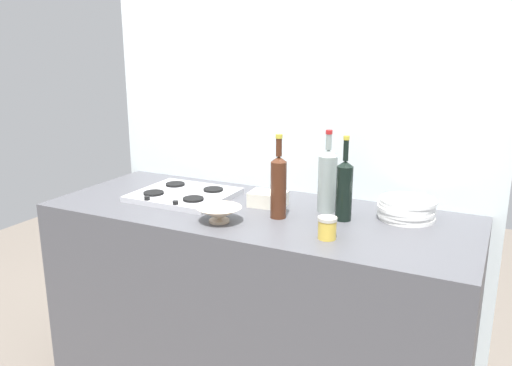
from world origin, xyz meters
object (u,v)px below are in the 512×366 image
Objects in this scene: wine_bottle_leftmost at (327,180)px; wine_bottle_mid_right at (344,189)px; wine_bottle_mid_left at (278,185)px; butter_dish at (268,199)px; mixing_bowl at (219,214)px; condiment_jar_front at (327,228)px; plate_stack at (406,209)px; stovetop_hob at (184,194)px.

wine_bottle_mid_right is at bearing -38.69° from wine_bottle_leftmost.
wine_bottle_mid_left and wine_bottle_mid_right have the same top height.
butter_dish is (-0.25, -0.04, -0.11)m from wine_bottle_leftmost.
mixing_bowl is 2.22× the size of condiment_jar_front.
plate_stack is at bearing 29.21° from mixing_bowl.
stovetop_hob is 1.84× the size of plate_stack.
plate_stack is at bearing 24.39° from wine_bottle_mid_left.
condiment_jar_front is (0.36, -0.26, 0.01)m from butter_dish.
wine_bottle_leftmost is (0.65, 0.09, 0.12)m from stovetop_hob.
wine_bottle_mid_left reaches higher than plate_stack.
wine_bottle_leftmost reaches higher than stovetop_hob.
wine_bottle_mid_left is at bearing -155.61° from plate_stack.
wine_bottle_leftmost reaches higher than mixing_bowl.
stovetop_hob is 0.98m from plate_stack.
plate_stack is 0.68× the size of wine_bottle_mid_left.
plate_stack is (0.97, 0.14, 0.03)m from stovetop_hob.
butter_dish is (-0.10, 0.12, -0.10)m from wine_bottle_mid_left.
wine_bottle_mid_left is at bearing -7.94° from stovetop_hob.
wine_bottle_mid_left is 1.00× the size of wine_bottle_mid_right.
mixing_bowl is at bearing -35.16° from stovetop_hob.
wine_bottle_leftmost is 0.22m from wine_bottle_mid_left.
wine_bottle_mid_right is 1.89× the size of mixing_bowl.
butter_dish reaches higher than stovetop_hob.
mixing_bowl is (0.32, -0.22, 0.02)m from stovetop_hob.
wine_bottle_leftmost is at bearing 48.05° from wine_bottle_mid_left.
wine_bottle_leftmost reaches higher than butter_dish.
plate_stack is 2.84× the size of condiment_jar_front.
condiment_jar_front is at bearing -121.21° from plate_stack.
plate_stack is 1.47× the size of butter_dish.
wine_bottle_mid_left is at bearing -160.17° from wine_bottle_mid_right.
wine_bottle_mid_left is (-0.47, -0.21, 0.09)m from plate_stack.
condiment_jar_front is (0.25, -0.14, -0.09)m from wine_bottle_mid_left.
wine_bottle_mid_left is 0.30m from condiment_jar_front.
wine_bottle_mid_right is 0.24m from condiment_jar_front.
stovetop_hob is 0.79m from condiment_jar_front.
wine_bottle_leftmost is at bearing 109.27° from condiment_jar_front.
wine_bottle_mid_left is (0.50, -0.07, 0.12)m from stovetop_hob.
wine_bottle_leftmost is 1.01× the size of wine_bottle_mid_right.
stovetop_hob is 1.25× the size of wine_bottle_mid_right.
plate_stack is 0.41m from condiment_jar_front.
stovetop_hob is 0.40m from butter_dish.
butter_dish is 1.93× the size of condiment_jar_front.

